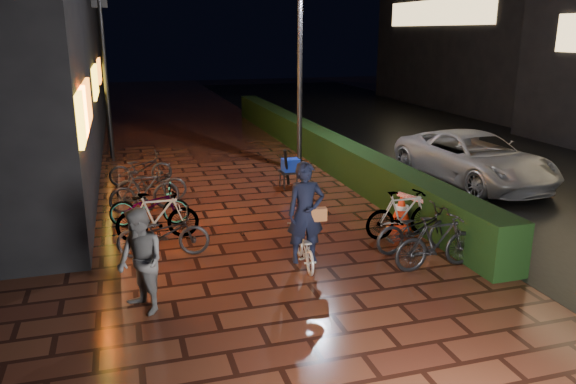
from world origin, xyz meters
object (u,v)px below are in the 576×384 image
object	(u,v)px
cyclist	(305,229)
cart_assembly	(290,167)
van	(474,158)
traffic_barrier	(428,219)
bystander_person	(140,262)

from	to	relation	value
cyclist	cart_assembly	distance (m)	5.28
van	traffic_barrier	world-z (taller)	van
cart_assembly	cyclist	bearing A→B (deg)	-103.99
traffic_barrier	cyclist	bearing A→B (deg)	-166.55
cyclist	van	bearing A→B (deg)	33.63
traffic_barrier	cart_assembly	world-z (taller)	cart_assembly
van	cart_assembly	bearing A→B (deg)	164.02
bystander_person	cart_assembly	world-z (taller)	bystander_person
bystander_person	traffic_barrier	bearing A→B (deg)	76.92
traffic_barrier	cart_assembly	size ratio (longest dim) A/B	1.69
van	traffic_barrier	bearing A→B (deg)	-139.78
van	cyclist	size ratio (longest dim) A/B	2.59
van	cyclist	bearing A→B (deg)	-151.76
bystander_person	cyclist	distance (m)	2.98
bystander_person	cart_assembly	distance (m)	7.30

